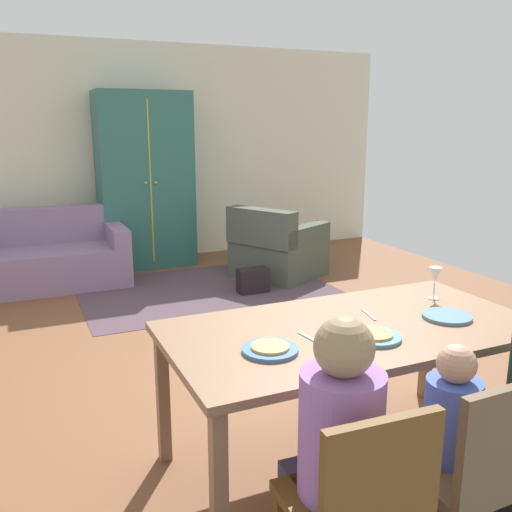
{
  "coord_description": "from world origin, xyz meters",
  "views": [
    {
      "loc": [
        -1.5,
        -3.56,
        1.74
      ],
      "look_at": [
        -0.01,
        -0.19,
        0.85
      ],
      "focal_mm": 38.97,
      "sensor_mm": 36.0,
      "label": 1
    }
  ],
  "objects": [
    {
      "name": "back_wall",
      "position": [
        0.0,
        3.54,
        1.35
      ],
      "size": [
        6.88,
        0.1,
        2.7
      ],
      "primitive_type": "cube",
      "color": "beige",
      "rests_on": "ground_plane"
    },
    {
      "name": "armoire",
      "position": [
        0.01,
        3.15,
        1.05
      ],
      "size": [
        1.1,
        0.59,
        2.1
      ],
      "color": "#2B6258",
      "rests_on": "ground_plane"
    },
    {
      "name": "dining_chair_man",
      "position": [
        -0.53,
        -2.23,
        0.49
      ],
      "size": [
        0.44,
        0.44,
        0.87
      ],
      "color": "brown",
      "rests_on": "ground_plane"
    },
    {
      "name": "ground_plane",
      "position": [
        0.0,
        0.45,
        -0.01
      ],
      "size": [
        6.88,
        6.09,
        0.02
      ],
      "primitive_type": "cube",
      "color": "brown"
    },
    {
      "name": "dining_chair_child",
      "position": [
        -0.02,
        -2.23,
        0.49
      ],
      "size": [
        0.43,
        0.43,
        0.87
      ],
      "color": "brown",
      "rests_on": "ground_plane"
    },
    {
      "name": "dining_table",
      "position": [
        -0.02,
        -1.39,
        0.69
      ],
      "size": [
        1.85,
        0.95,
        0.76
      ],
      "color": "brown",
      "rests_on": "ground_plane"
    },
    {
      "name": "person_child",
      "position": [
        -0.02,
        -2.06,
        0.43
      ],
      "size": [
        0.22,
        0.29,
        0.92
      ],
      "color": "#332D54",
      "rests_on": "ground_plane"
    },
    {
      "name": "knife",
      "position": [
        0.15,
        -1.29,
        0.76
      ],
      "size": [
        0.05,
        0.17,
        0.01
      ],
      "primitive_type": "cube",
      "rotation": [
        0.0,
        0.0,
        -0.22
      ],
      "color": "silver",
      "rests_on": "dining_table"
    },
    {
      "name": "plate_near_child",
      "position": [
        -0.02,
        -1.57,
        0.77
      ],
      "size": [
        0.25,
        0.25,
        0.02
      ],
      "primitive_type": "cylinder",
      "color": "teal",
      "rests_on": "dining_table"
    },
    {
      "name": "area_rug",
      "position": [
        0.31,
        1.84,
        0.0
      ],
      "size": [
        2.6,
        1.8,
        0.01
      ],
      "primitive_type": "cube",
      "color": "#4F3B45",
      "rests_on": "ground_plane"
    },
    {
      "name": "plate_near_man",
      "position": [
        -0.53,
        -1.51,
        0.77
      ],
      "size": [
        0.25,
        0.25,
        0.02
      ],
      "primitive_type": "cylinder",
      "color": "#446FA6",
      "rests_on": "dining_table"
    },
    {
      "name": "wine_glass",
      "position": [
        0.65,
        -1.21,
        0.89
      ],
      "size": [
        0.07,
        0.07,
        0.19
      ],
      "color": "silver",
      "rests_on": "dining_table"
    },
    {
      "name": "fork",
      "position": [
        -0.29,
        -1.44,
        0.76
      ],
      "size": [
        0.04,
        0.15,
        0.01
      ],
      "primitive_type": "cube",
      "rotation": [
        0.0,
        0.0,
        0.13
      ],
      "color": "silver",
      "rests_on": "dining_table"
    },
    {
      "name": "person_man",
      "position": [
        -0.52,
        -2.06,
        0.51
      ],
      "size": [
        0.3,
        0.41,
        1.11
      ],
      "color": "#3B3852",
      "rests_on": "ground_plane"
    },
    {
      "name": "handbag",
      "position": [
        0.73,
        1.54,
        0.13
      ],
      "size": [
        0.32,
        0.16,
        0.26
      ],
      "primitive_type": "cube",
      "color": "black",
      "rests_on": "ground_plane"
    },
    {
      "name": "armchair",
      "position": [
        1.23,
        2.02,
        0.32
      ],
      "size": [
        1.16,
        1.15,
        0.82
      ],
      "color": "#474F42",
      "rests_on": "ground_plane"
    },
    {
      "name": "couch",
      "position": [
        -1.27,
        2.7,
        0.3
      ],
      "size": [
        1.8,
        0.86,
        0.82
      ],
      "color": "gray",
      "rests_on": "ground_plane"
    },
    {
      "name": "pizza_near_child",
      "position": [
        -0.02,
        -1.57,
        0.78
      ],
      "size": [
        0.17,
        0.17,
        0.01
      ],
      "primitive_type": "cylinder",
      "color": "gold",
      "rests_on": "plate_near_child"
    },
    {
      "name": "pizza_near_man",
      "position": [
        -0.53,
        -1.51,
        0.78
      ],
      "size": [
        0.17,
        0.17,
        0.01
      ],
      "primitive_type": "cylinder",
      "color": "tan",
      "rests_on": "plate_near_man"
    },
    {
      "name": "plate_near_woman",
      "position": [
        0.49,
        -1.49,
        0.77
      ],
      "size": [
        0.25,
        0.25,
        0.02
      ],
      "primitive_type": "cylinder",
      "color": "slate",
      "rests_on": "dining_table"
    }
  ]
}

